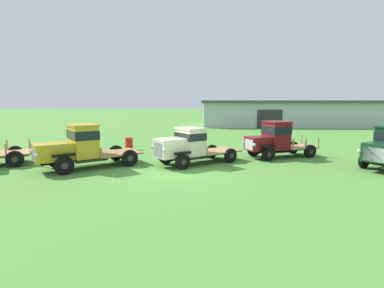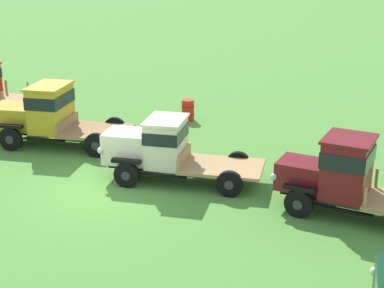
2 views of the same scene
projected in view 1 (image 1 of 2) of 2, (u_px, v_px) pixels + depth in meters
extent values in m
plane|color=#518E38|center=(178.00, 173.00, 14.63)|extent=(240.00, 240.00, 0.00)
cube|color=#B2B7BC|center=(288.00, 114.00, 43.07)|extent=(24.22, 9.82, 3.22)
cube|color=#474C51|center=(288.00, 102.00, 42.82)|extent=(24.82, 10.62, 0.36)
cube|color=#2D2D33|center=(270.00, 119.00, 38.36)|extent=(3.20, 0.08, 2.40)
cylinder|color=black|center=(15.00, 159.00, 15.87)|extent=(0.85, 0.63, 0.88)
cylinder|color=#2D2D2D|center=(15.00, 159.00, 15.78)|extent=(0.28, 0.19, 0.31)
cylinder|color=black|center=(15.00, 153.00, 17.63)|extent=(0.85, 0.63, 0.88)
cylinder|color=#2D2D2D|center=(15.00, 153.00, 17.72)|extent=(0.28, 0.19, 0.31)
cube|color=tan|center=(7.00, 153.00, 16.54)|extent=(3.23, 3.06, 0.10)
cube|color=tan|center=(6.00, 149.00, 15.65)|extent=(0.11, 0.11, 0.60)
cube|color=tan|center=(7.00, 145.00, 17.32)|extent=(0.11, 0.11, 0.60)
cube|color=tan|center=(30.00, 148.00, 16.21)|extent=(0.11, 0.11, 0.60)
cube|color=tan|center=(29.00, 143.00, 17.88)|extent=(0.11, 0.11, 0.60)
cylinder|color=black|center=(64.00, 166.00, 14.20)|extent=(0.81, 0.66, 0.91)
cylinder|color=#2D2D2D|center=(65.00, 166.00, 14.13)|extent=(0.27, 0.22, 0.32)
cylinder|color=black|center=(56.00, 159.00, 15.83)|extent=(0.81, 0.66, 0.91)
cylinder|color=#2D2D2D|center=(55.00, 159.00, 15.90)|extent=(0.27, 0.22, 0.32)
cylinder|color=black|center=(130.00, 158.00, 16.09)|extent=(0.81, 0.66, 0.91)
cylinder|color=#2D2D2D|center=(130.00, 158.00, 16.02)|extent=(0.27, 0.22, 0.32)
cylinder|color=black|center=(116.00, 153.00, 17.72)|extent=(0.81, 0.66, 0.91)
cylinder|color=#2D2D2D|center=(115.00, 153.00, 17.79)|extent=(0.27, 0.22, 0.32)
cube|color=black|center=(90.00, 157.00, 15.86)|extent=(4.55, 3.82, 0.12)
cube|color=gold|center=(53.00, 152.00, 14.78)|extent=(2.25, 2.18, 0.85)
cube|color=silver|center=(34.00, 154.00, 14.31)|extent=(0.72, 0.92, 0.64)
sphere|color=silver|center=(36.00, 155.00, 13.68)|extent=(0.20, 0.20, 0.20)
sphere|color=silver|center=(32.00, 151.00, 14.90)|extent=(0.20, 0.20, 0.20)
cube|color=black|center=(64.00, 155.00, 14.13)|extent=(0.95, 0.79, 0.12)
cube|color=black|center=(55.00, 150.00, 15.76)|extent=(0.95, 0.79, 0.12)
cube|color=gold|center=(83.00, 141.00, 15.56)|extent=(2.00, 2.11, 1.64)
cube|color=black|center=(83.00, 134.00, 15.51)|extent=(2.06, 2.17, 0.46)
cube|color=gold|center=(82.00, 125.00, 15.44)|extent=(2.14, 2.25, 0.08)
cube|color=black|center=(92.00, 161.00, 14.96)|extent=(1.38, 1.10, 0.05)
cube|color=black|center=(81.00, 155.00, 16.55)|extent=(1.38, 1.10, 0.05)
cube|color=#9E7547|center=(116.00, 153.00, 16.68)|extent=(3.13, 3.07, 0.10)
cube|color=#9E7547|center=(96.00, 150.00, 15.99)|extent=(1.22, 1.57, 0.44)
cylinder|color=black|center=(183.00, 162.00, 15.30)|extent=(0.77, 0.63, 0.82)
cylinder|color=#2D2D2D|center=(184.00, 162.00, 15.21)|extent=(0.25, 0.19, 0.29)
cylinder|color=black|center=(166.00, 157.00, 16.72)|extent=(0.77, 0.63, 0.82)
cylinder|color=#2D2D2D|center=(165.00, 156.00, 16.80)|extent=(0.25, 0.19, 0.29)
cylinder|color=black|center=(231.00, 155.00, 17.11)|extent=(0.77, 0.63, 0.82)
cylinder|color=#2D2D2D|center=(232.00, 156.00, 17.03)|extent=(0.25, 0.19, 0.29)
cylinder|color=black|center=(212.00, 151.00, 18.53)|extent=(0.77, 0.63, 0.82)
cylinder|color=#2D2D2D|center=(211.00, 151.00, 18.61)|extent=(0.25, 0.19, 0.29)
cube|color=black|center=(198.00, 155.00, 16.89)|extent=(4.34, 3.54, 0.12)
cube|color=beige|center=(170.00, 148.00, 15.79)|extent=(1.90, 1.84, 0.99)
cube|color=silver|center=(159.00, 150.00, 15.41)|extent=(0.61, 0.81, 0.74)
sphere|color=silver|center=(165.00, 150.00, 14.86)|extent=(0.20, 0.20, 0.20)
sphere|color=silver|center=(153.00, 147.00, 15.93)|extent=(0.20, 0.20, 0.20)
cube|color=black|center=(183.00, 153.00, 15.23)|extent=(0.88, 0.72, 0.12)
cube|color=black|center=(166.00, 149.00, 16.65)|extent=(0.88, 0.72, 0.12)
cube|color=beige|center=(190.00, 142.00, 16.47)|extent=(1.77, 1.87, 1.43)
cube|color=black|center=(190.00, 136.00, 16.43)|extent=(1.83, 1.92, 0.40)
cube|color=beige|center=(190.00, 128.00, 16.36)|extent=(1.90, 1.99, 0.08)
cube|color=black|center=(201.00, 158.00, 15.95)|extent=(1.30, 1.01, 0.05)
cube|color=black|center=(184.00, 154.00, 17.34)|extent=(1.30, 1.01, 0.05)
cube|color=tan|center=(216.00, 151.00, 17.58)|extent=(3.11, 2.94, 0.10)
cube|color=tan|center=(199.00, 149.00, 16.86)|extent=(1.04, 1.38, 0.44)
cylinder|color=black|center=(268.00, 154.00, 17.52)|extent=(0.82, 0.49, 0.81)
cylinder|color=#2D2D2D|center=(269.00, 155.00, 17.42)|extent=(0.27, 0.13, 0.28)
cylinder|color=black|center=(254.00, 150.00, 19.02)|extent=(0.82, 0.49, 0.81)
cylinder|color=#2D2D2D|center=(253.00, 150.00, 19.13)|extent=(0.27, 0.13, 0.28)
cylinder|color=black|center=(310.00, 151.00, 18.55)|extent=(0.82, 0.49, 0.81)
cylinder|color=#2D2D2D|center=(311.00, 152.00, 18.45)|extent=(0.27, 0.13, 0.28)
cylinder|color=black|center=(293.00, 148.00, 20.05)|extent=(0.82, 0.49, 0.81)
cylinder|color=#2D2D2D|center=(292.00, 147.00, 20.16)|extent=(0.27, 0.13, 0.28)
cube|color=black|center=(281.00, 149.00, 18.75)|extent=(4.28, 2.42, 0.12)
cube|color=maroon|center=(258.00, 143.00, 18.13)|extent=(1.65, 1.54, 0.82)
cube|color=silver|center=(249.00, 145.00, 17.92)|extent=(0.39, 0.84, 0.62)
sphere|color=silver|center=(254.00, 145.00, 17.34)|extent=(0.20, 0.20, 0.20)
sphere|color=silver|center=(244.00, 142.00, 18.47)|extent=(0.20, 0.20, 0.20)
cube|color=black|center=(269.00, 147.00, 17.46)|extent=(0.94, 0.53, 0.12)
cube|color=black|center=(254.00, 143.00, 18.96)|extent=(0.94, 0.53, 0.12)
cube|color=maroon|center=(276.00, 136.00, 18.50)|extent=(1.64, 1.76, 1.64)
cube|color=black|center=(276.00, 130.00, 18.44)|extent=(1.70, 1.81, 0.46)
cube|color=maroon|center=(277.00, 122.00, 18.37)|extent=(1.78, 1.87, 0.08)
cube|color=black|center=(285.00, 152.00, 17.93)|extent=(1.61, 0.76, 0.05)
cube|color=black|center=(270.00, 148.00, 19.40)|extent=(1.61, 0.76, 0.05)
cube|color=tan|center=(297.00, 147.00, 19.17)|extent=(2.56, 2.28, 0.10)
cube|color=tan|center=(293.00, 144.00, 18.09)|extent=(0.10, 0.10, 0.58)
cube|color=tan|center=(278.00, 141.00, 19.51)|extent=(0.10, 0.10, 0.58)
cube|color=tan|center=(306.00, 143.00, 18.41)|extent=(0.10, 0.10, 0.58)
cube|color=tan|center=(290.00, 140.00, 19.83)|extent=(0.10, 0.10, 0.58)
cube|color=tan|center=(318.00, 142.00, 18.73)|extent=(0.10, 0.10, 0.58)
cube|color=tan|center=(301.00, 139.00, 20.15)|extent=(0.10, 0.10, 0.58)
cylinder|color=black|center=(364.00, 160.00, 15.69)|extent=(0.79, 0.63, 0.83)
cylinder|color=#2D2D2D|center=(362.00, 160.00, 15.79)|extent=(0.26, 0.19, 0.29)
cube|color=#0F381E|center=(382.00, 152.00, 14.69)|extent=(2.07, 2.01, 0.90)
cube|color=silver|center=(374.00, 155.00, 14.28)|extent=(0.65, 0.89, 0.68)
sphere|color=silver|center=(359.00, 151.00, 14.86)|extent=(0.20, 0.20, 0.20)
cube|color=black|center=(365.00, 151.00, 15.63)|extent=(0.90, 0.72, 0.12)
cube|color=black|center=(377.00, 157.00, 16.38)|extent=(1.53, 1.13, 0.05)
cube|color=#9E7547|center=(384.00, 147.00, 16.62)|extent=(0.11, 0.11, 0.61)
cylinder|color=red|center=(129.00, 144.00, 21.53)|extent=(0.53, 0.53, 0.90)
cylinder|color=maroon|center=(129.00, 141.00, 21.51)|extent=(0.56, 0.56, 0.03)
cylinder|color=maroon|center=(129.00, 146.00, 21.56)|extent=(0.56, 0.56, 0.03)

